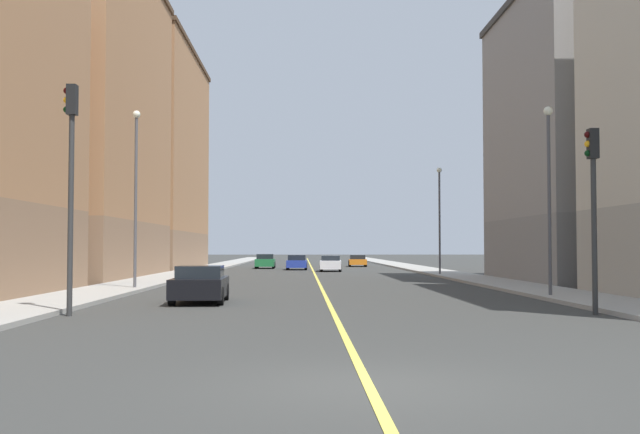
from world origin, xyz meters
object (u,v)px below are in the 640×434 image
Objects in this scene: street_lamp_right_near at (136,182)px; car_green at (265,261)px; street_lamp_left_far at (439,210)px; traffic_light_right_near at (71,168)px; building_right_distant at (136,159)px; building_left_mid at (607,139)px; car_white at (331,264)px; car_black at (200,285)px; car_orange at (357,261)px; street_lamp_left_near at (549,181)px; car_blue at (297,262)px; traffic_light_left_near at (593,193)px; building_right_midblock at (60,119)px.

car_green is (4.30, 36.44, -4.41)m from street_lamp_right_near.
car_green is (-13.22, 19.09, -4.00)m from street_lamp_left_far.
street_lamp_left_far is at bearing 44.73° from street_lamp_right_near.
building_right_distant is at bearing 100.40° from traffic_light_right_near.
street_lamp_right_near is (-25.62, -7.83, -3.26)m from building_left_mid.
building_right_distant is at bearing 143.21° from street_lamp_left_far.
building_left_mid reaches higher than car_white.
traffic_light_right_near is 1.65× the size of car_black.
car_green reaches higher than car_orange.
street_lamp_left_near is at bearing -90.00° from street_lamp_left_far.
car_white is 5.38m from car_blue.
traffic_light_left_near is at bearing -63.60° from building_right_distant.
building_right_midblock reaches higher than car_black.
car_black is at bearing -118.00° from street_lamp_left_far.
car_white is at bearing -57.81° from car_blue.
car_orange is (-3.87, 26.01, -4.07)m from street_lamp_left_far.
street_lamp_left_far is (17.51, 17.35, -0.41)m from street_lamp_right_near.
car_blue is at bearing 122.19° from car_white.
street_lamp_left_near is at bearing -72.72° from car_green.
building_left_mid is 26.23m from car_white.
street_lamp_right_near reaches higher than car_white.
traffic_light_right_near reaches higher than car_black.
street_lamp_left_near is 34.66m from car_white.
traffic_light_left_near is at bearing -22.68° from car_black.
traffic_light_left_near is 1.34× the size of car_black.
building_left_mid is at bearing -10.40° from building_right_midblock.
car_black is (-12.39, 5.18, -2.98)m from traffic_light_left_near.
traffic_light_left_near is at bearing -91.92° from street_lamp_left_far.
car_black is (12.21, -21.88, -9.79)m from building_right_midblock.
street_lamp_left_near is 18.53m from street_lamp_right_near.
building_left_mid reaches higher than car_green.
street_lamp_right_near is (-0.99, 13.05, 0.73)m from traffic_light_right_near.
street_lamp_left_far is 1.86× the size of car_blue.
street_lamp_right_near is 33.28m from car_blue.
street_lamp_right_near is 9.92m from car_black.
street_lamp_right_near is 29.76m from car_white.
building_right_midblock reaches higher than street_lamp_left_far.
building_right_midblock is 0.91× the size of building_right_distant.
building_left_mid is at bearing 40.27° from traffic_light_right_near.
street_lamp_left_far is at bearing 130.40° from building_left_mid.
building_left_mid is 27.72m from car_black.
street_lamp_left_near reaches higher than traffic_light_left_near.
building_right_distant is 2.77× the size of street_lamp_right_near.
street_lamp_left_far is (-8.11, 9.53, -3.67)m from building_left_mid.
building_right_midblock is 2.78× the size of street_lamp_left_far.
traffic_light_right_near is 13.11m from street_lamp_right_near.
building_right_distant is 3.05× the size of street_lamp_left_far.
traffic_light_left_near is 21.08m from street_lamp_right_near.
building_left_mid is at bearing 36.10° from car_black.
car_blue is (3.24, 40.02, 0.00)m from car_black.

